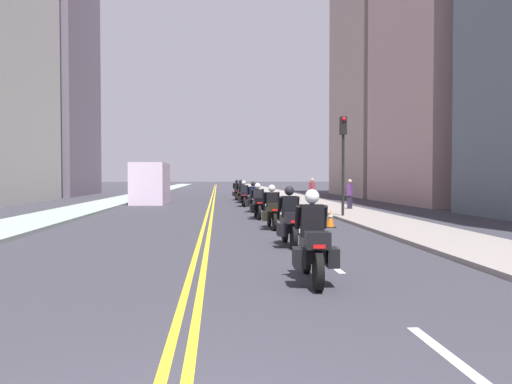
{
  "coord_description": "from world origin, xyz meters",
  "views": [
    {
      "loc": [
        0.4,
        -3.0,
        1.88
      ],
      "look_at": [
        2.36,
        23.25,
        1.09
      ],
      "focal_mm": 36.32,
      "sensor_mm": 36.0,
      "label": 1
    }
  ],
  "objects_px": {
    "motorcycle_1": "(290,222)",
    "traffic_cone_0": "(324,216)",
    "motorcycle_0": "(313,245)",
    "motorcycle_5": "(244,196)",
    "motorcycle_4": "(253,199)",
    "motorcycle_3": "(258,204)",
    "traffic_cone_2": "(330,218)",
    "pedestrian_0": "(350,195)",
    "motorcycle_7": "(237,192)",
    "motorcycle_2": "(272,211)",
    "traffic_light_near": "(343,148)",
    "pedestrian_1": "(312,192)",
    "parked_truck": "(151,185)",
    "motorcycle_6": "(241,193)"
  },
  "relations": [
    {
      "from": "traffic_light_near",
      "to": "parked_truck",
      "type": "distance_m",
      "value": 17.39
    },
    {
      "from": "motorcycle_0",
      "to": "motorcycle_2",
      "type": "relative_size",
      "value": 1.04
    },
    {
      "from": "motorcycle_0",
      "to": "traffic_cone_2",
      "type": "bearing_deg",
      "value": 78.63
    },
    {
      "from": "pedestrian_0",
      "to": "parked_truck",
      "type": "distance_m",
      "value": 14.91
    },
    {
      "from": "motorcycle_5",
      "to": "traffic_cone_2",
      "type": "xyz_separation_m",
      "value": [
        2.51,
        -13.52,
        -0.31
      ]
    },
    {
      "from": "traffic_cone_2",
      "to": "motorcycle_4",
      "type": "bearing_deg",
      "value": 104.86
    },
    {
      "from": "pedestrian_1",
      "to": "parked_truck",
      "type": "xyz_separation_m",
      "value": [
        -10.39,
        5.61,
        0.36
      ]
    },
    {
      "from": "motorcycle_4",
      "to": "motorcycle_6",
      "type": "relative_size",
      "value": 1.03
    },
    {
      "from": "traffic_cone_2",
      "to": "motorcycle_7",
      "type": "bearing_deg",
      "value": 96.73
    },
    {
      "from": "motorcycle_2",
      "to": "motorcycle_7",
      "type": "xyz_separation_m",
      "value": [
        -0.43,
        22.58,
        -0.0
      ]
    },
    {
      "from": "motorcycle_7",
      "to": "traffic_cone_2",
      "type": "height_order",
      "value": "motorcycle_7"
    },
    {
      "from": "motorcycle_1",
      "to": "motorcycle_7",
      "type": "height_order",
      "value": "motorcycle_1"
    },
    {
      "from": "motorcycle_4",
      "to": "motorcycle_2",
      "type": "bearing_deg",
      "value": -86.85
    },
    {
      "from": "traffic_cone_2",
      "to": "pedestrian_1",
      "type": "relative_size",
      "value": 0.38
    },
    {
      "from": "motorcycle_6",
      "to": "motorcycle_7",
      "type": "relative_size",
      "value": 0.94
    },
    {
      "from": "motorcycle_2",
      "to": "parked_truck",
      "type": "relative_size",
      "value": 0.34
    },
    {
      "from": "parked_truck",
      "to": "pedestrian_0",
      "type": "bearing_deg",
      "value": -37.46
    },
    {
      "from": "motorcycle_1",
      "to": "motorcycle_6",
      "type": "bearing_deg",
      "value": 89.09
    },
    {
      "from": "traffic_cone_2",
      "to": "traffic_light_near",
      "type": "distance_m",
      "value": 5.21
    },
    {
      "from": "traffic_cone_0",
      "to": "pedestrian_0",
      "type": "xyz_separation_m",
      "value": [
        3.0,
        7.6,
        0.58
      ]
    },
    {
      "from": "motorcycle_3",
      "to": "traffic_cone_0",
      "type": "relative_size",
      "value": 3.6
    },
    {
      "from": "pedestrian_0",
      "to": "motorcycle_7",
      "type": "bearing_deg",
      "value": -123.24
    },
    {
      "from": "motorcycle_5",
      "to": "pedestrian_1",
      "type": "height_order",
      "value": "pedestrian_1"
    },
    {
      "from": "motorcycle_0",
      "to": "motorcycle_5",
      "type": "bearing_deg",
      "value": 92.94
    },
    {
      "from": "motorcycle_1",
      "to": "traffic_cone_0",
      "type": "bearing_deg",
      "value": 68.9
    },
    {
      "from": "motorcycle_3",
      "to": "traffic_cone_2",
      "type": "bearing_deg",
      "value": -61.24
    },
    {
      "from": "motorcycle_7",
      "to": "traffic_light_near",
      "type": "xyz_separation_m",
      "value": [
        4.1,
        -18.11,
        2.51
      ]
    },
    {
      "from": "motorcycle_1",
      "to": "parked_truck",
      "type": "relative_size",
      "value": 0.32
    },
    {
      "from": "motorcycle_4",
      "to": "parked_truck",
      "type": "bearing_deg",
      "value": 127.19
    },
    {
      "from": "motorcycle_5",
      "to": "motorcycle_6",
      "type": "height_order",
      "value": "motorcycle_6"
    },
    {
      "from": "motorcycle_0",
      "to": "pedestrian_1",
      "type": "relative_size",
      "value": 1.28
    },
    {
      "from": "motorcycle_2",
      "to": "motorcycle_4",
      "type": "relative_size",
      "value": 1.0
    },
    {
      "from": "motorcycle_4",
      "to": "pedestrian_0",
      "type": "distance_m",
      "value": 5.34
    },
    {
      "from": "motorcycle_4",
      "to": "motorcycle_3",
      "type": "bearing_deg",
      "value": -88.56
    },
    {
      "from": "motorcycle_2",
      "to": "motorcycle_6",
      "type": "relative_size",
      "value": 1.03
    },
    {
      "from": "motorcycle_1",
      "to": "pedestrian_0",
      "type": "height_order",
      "value": "pedestrian_0"
    },
    {
      "from": "motorcycle_1",
      "to": "parked_truck",
      "type": "height_order",
      "value": "parked_truck"
    },
    {
      "from": "motorcycle_5",
      "to": "pedestrian_0",
      "type": "relative_size",
      "value": 1.27
    },
    {
      "from": "motorcycle_5",
      "to": "motorcycle_6",
      "type": "distance_m",
      "value": 4.72
    },
    {
      "from": "motorcycle_3",
      "to": "traffic_light_near",
      "type": "height_order",
      "value": "traffic_light_near"
    },
    {
      "from": "motorcycle_1",
      "to": "motorcycle_7",
      "type": "distance_m",
      "value": 27.24
    },
    {
      "from": "traffic_cone_0",
      "to": "motorcycle_1",
      "type": "bearing_deg",
      "value": -109.5
    },
    {
      "from": "motorcycle_0",
      "to": "pedestrian_0",
      "type": "distance_m",
      "value": 19.53
    },
    {
      "from": "motorcycle_3",
      "to": "pedestrian_1",
      "type": "bearing_deg",
      "value": 63.17
    },
    {
      "from": "parked_truck",
      "to": "motorcycle_5",
      "type": "bearing_deg",
      "value": -35.69
    },
    {
      "from": "motorcycle_7",
      "to": "pedestrian_0",
      "type": "bearing_deg",
      "value": -69.46
    },
    {
      "from": "motorcycle_2",
      "to": "traffic_light_near",
      "type": "height_order",
      "value": "traffic_light_near"
    },
    {
      "from": "motorcycle_0",
      "to": "motorcycle_1",
      "type": "relative_size",
      "value": 1.09
    },
    {
      "from": "motorcycle_0",
      "to": "pedestrian_0",
      "type": "height_order",
      "value": "pedestrian_0"
    },
    {
      "from": "traffic_cone_2",
      "to": "pedestrian_1",
      "type": "distance_m",
      "value": 12.53
    }
  ]
}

